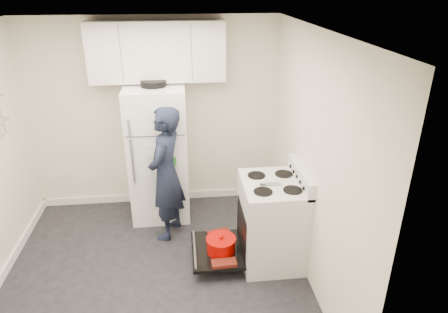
{
  "coord_description": "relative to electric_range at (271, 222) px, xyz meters",
  "views": [
    {
      "loc": [
        0.36,
        -3.43,
        2.9
      ],
      "look_at": [
        0.81,
        0.65,
        1.05
      ],
      "focal_mm": 32.0,
      "sensor_mm": 36.0,
      "label": 1
    }
  ],
  "objects": [
    {
      "name": "room",
      "position": [
        -1.29,
        -0.12,
        0.74
      ],
      "size": [
        3.21,
        3.21,
        2.51
      ],
      "color": "black",
      "rests_on": "ground"
    },
    {
      "name": "electric_range",
      "position": [
        0.0,
        0.0,
        0.0
      ],
      "size": [
        0.66,
        0.76,
        1.1
      ],
      "color": "silver",
      "rests_on": "ground"
    },
    {
      "name": "open_oven_door",
      "position": [
        -0.57,
        -0.02,
        -0.27
      ],
      "size": [
        0.55,
        0.71,
        0.24
      ],
      "color": "black",
      "rests_on": "ground"
    },
    {
      "name": "refrigerator",
      "position": [
        -1.22,
        1.1,
        0.4
      ],
      "size": [
        0.72,
        0.74,
        1.8
      ],
      "color": "white",
      "rests_on": "ground"
    },
    {
      "name": "upper_cabinets",
      "position": [
        -1.16,
        1.28,
        1.63
      ],
      "size": [
        1.6,
        0.33,
        0.7
      ],
      "primitive_type": "cube",
      "color": "silver",
      "rests_on": "room"
    },
    {
      "name": "person",
      "position": [
        -1.12,
        0.6,
        0.34
      ],
      "size": [
        0.57,
        0.69,
        1.62
      ],
      "primitive_type": "imported",
      "rotation": [
        0.0,
        0.0,
        -1.93
      ],
      "color": "black",
      "rests_on": "ground"
    }
  ]
}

